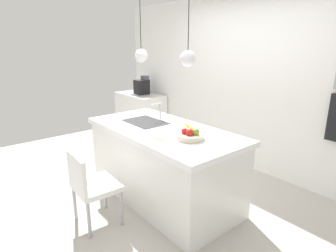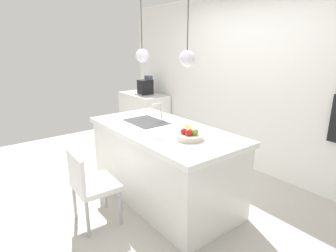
# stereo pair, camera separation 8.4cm
# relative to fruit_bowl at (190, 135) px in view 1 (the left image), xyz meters

# --- Properties ---
(floor) EXTENTS (6.60, 6.60, 0.00)m
(floor) POSITION_rel_fruit_bowl_xyz_m (-0.49, 0.02, -0.96)
(floor) COLOR #BCB7AD
(floor) RESTS_ON ground
(back_wall) EXTENTS (6.00, 0.10, 2.60)m
(back_wall) POSITION_rel_fruit_bowl_xyz_m (-0.49, 1.67, 0.34)
(back_wall) COLOR white
(back_wall) RESTS_ON ground
(kitchen_island) EXTENTS (2.00, 0.98, 0.91)m
(kitchen_island) POSITION_rel_fruit_bowl_xyz_m (-0.49, 0.02, -0.50)
(kitchen_island) COLOR white
(kitchen_island) RESTS_ON ground
(sink_basin) EXTENTS (0.56, 0.40, 0.02)m
(sink_basin) POSITION_rel_fruit_bowl_xyz_m (-0.85, 0.02, -0.05)
(sink_basin) COLOR #2D2D30
(sink_basin) RESTS_ON kitchen_island
(faucet) EXTENTS (0.02, 0.17, 0.22)m
(faucet) POSITION_rel_fruit_bowl_xyz_m (-0.85, 0.23, 0.10)
(faucet) COLOR silver
(faucet) RESTS_ON kitchen_island
(fruit_bowl) EXTENTS (0.30, 0.30, 0.16)m
(fruit_bowl) POSITION_rel_fruit_bowl_xyz_m (0.00, 0.00, 0.00)
(fruit_bowl) COLOR beige
(fruit_bowl) RESTS_ON kitchen_island
(side_counter) EXTENTS (1.10, 0.60, 0.85)m
(side_counter) POSITION_rel_fruit_bowl_xyz_m (-2.89, 1.30, -0.53)
(side_counter) COLOR white
(side_counter) RESTS_ON ground
(coffee_machine) EXTENTS (0.20, 0.35, 0.38)m
(coffee_machine) POSITION_rel_fruit_bowl_xyz_m (-2.82, 1.30, 0.05)
(coffee_machine) COLOR black
(coffee_machine) RESTS_ON side_counter
(chair_near) EXTENTS (0.48, 0.44, 0.82)m
(chair_near) POSITION_rel_fruit_bowl_xyz_m (-0.54, -0.91, -0.49)
(chair_near) COLOR white
(chair_near) RESTS_ON ground
(pendant_light_left) EXTENTS (0.16, 0.16, 0.76)m
(pendant_light_left) POSITION_rel_fruit_bowl_xyz_m (-0.90, 0.02, 0.78)
(pendant_light_left) COLOR silver
(pendant_light_right) EXTENTS (0.16, 0.16, 0.76)m
(pendant_light_right) POSITION_rel_fruit_bowl_xyz_m (-0.08, 0.02, 0.78)
(pendant_light_right) COLOR silver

